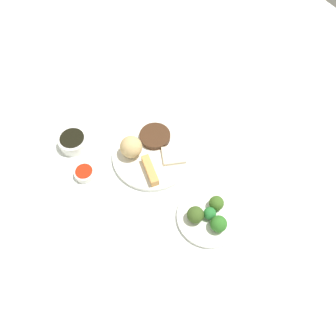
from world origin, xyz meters
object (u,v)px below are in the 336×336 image
main_plate (153,156)px  soy_sauce_bowl (73,142)px  broccoli_plate (209,217)px  sauce_ramekin_sweet_and_sour (85,173)px

main_plate → soy_sauce_bowl: bearing=-42.8°
broccoli_plate → soy_sauce_bowl: soy_sauce_bowl is taller
broccoli_plate → soy_sauce_bowl: bearing=-63.4°
soy_sauce_bowl → sauce_ramekin_sweet_and_sour: 0.13m
main_plate → soy_sauce_bowl: (0.20, -0.18, 0.01)m
sauce_ramekin_sweet_and_sour → soy_sauce_bowl: bearing=-98.9°
broccoli_plate → soy_sauce_bowl: (0.23, -0.46, 0.01)m
main_plate → sauce_ramekin_sweet_and_sour: (0.22, -0.06, 0.00)m
broccoli_plate → sauce_ramekin_sweet_and_sour: sauce_ramekin_sweet_and_sour is taller
main_plate → broccoli_plate: bearing=96.5°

